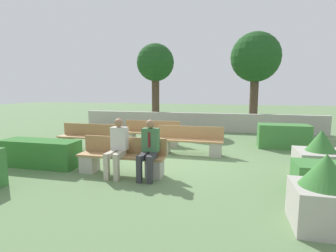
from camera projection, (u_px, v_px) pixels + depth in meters
name	position (u px, v px, depth m)	size (l,w,h in m)	color
ground_plane	(173.00, 158.00, 7.77)	(60.00, 60.00, 0.00)	#607F51
perimeter_wall	(197.00, 122.00, 13.02)	(11.86, 0.30, 0.89)	#ADA89E
bench_front	(122.00, 160.00, 6.32)	(2.14, 0.48, 0.88)	#A37A4C
bench_left_side	(189.00, 143.00, 8.24)	(2.11, 0.48, 0.88)	#A37A4C
bench_right_side	(87.00, 140.00, 8.83)	(1.95, 0.48, 0.88)	#A37A4C
bench_back	(151.00, 135.00, 9.70)	(2.11, 0.48, 0.88)	#A37A4C
person_seated_man	(149.00, 146.00, 5.95)	(0.38, 0.64, 1.35)	#333338
person_seated_woman	(117.00, 144.00, 6.13)	(0.38, 0.64, 1.36)	#B2A893
hedge_block_near_right	(40.00, 153.00, 6.97)	(2.09, 0.68, 0.70)	#33702D
hedge_block_mid_right	(283.00, 136.00, 9.18)	(1.68, 0.83, 0.83)	#3D7A38
planter_corner_left	(320.00, 156.00, 6.33)	(1.07, 1.07, 1.07)	#ADA89E
planter_corner_right	(324.00, 195.00, 3.80)	(0.85, 0.85, 1.12)	#ADA89E
tree_leftmost	(155.00, 65.00, 13.71)	(1.95, 1.95, 4.42)	#473828
tree_center_left	(256.00, 59.00, 12.52)	(2.36, 2.36, 4.76)	#473828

